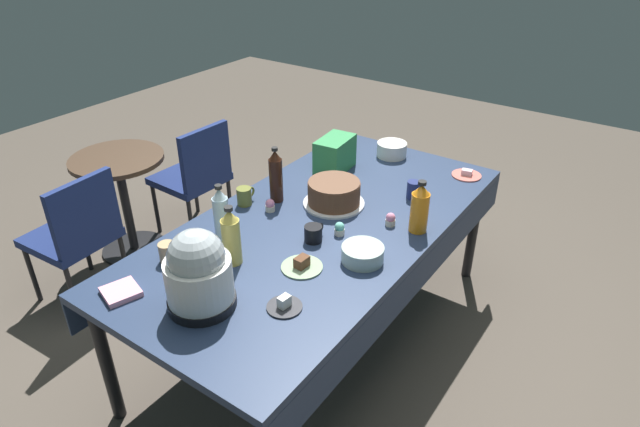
{
  "coord_description": "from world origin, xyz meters",
  "views": [
    {
      "loc": [
        -1.93,
        -1.35,
        2.17
      ],
      "look_at": [
        0.0,
        0.0,
        0.8
      ],
      "focal_mm": 30.57,
      "sensor_mm": 36.0,
      "label": 1
    }
  ],
  "objects_px": {
    "coffee_mug_black": "(314,233)",
    "cupcake_berry": "(270,205)",
    "ceramic_snack_bowl": "(392,149)",
    "maroon_chair_right": "(196,173)",
    "frosted_layer_cake": "(334,193)",
    "glass_salad_bowl": "(363,254)",
    "maroon_chair_left": "(77,231)",
    "soda_carton": "(335,154)",
    "potluck_table": "(320,232)",
    "coffee_mug_olive": "(245,196)",
    "soda_bottle_cola": "(276,176)",
    "round_cafe_table": "(122,187)",
    "coffee_mug_navy": "(414,190)",
    "dessert_plate_coral": "(467,174)",
    "slow_cooker": "(198,273)",
    "cupcake_cocoa": "(340,229)",
    "dessert_plate_charcoal": "(284,305)",
    "coffee_mug_tan": "(168,252)",
    "soda_bottle_water": "(221,216)",
    "dessert_plate_sage": "(302,265)",
    "cupcake_vanilla": "(390,219)",
    "soda_bottle_ginger_ale": "(231,237)",
    "soda_bottle_orange_juice": "(420,208)"
  },
  "relations": [
    {
      "from": "cupcake_vanilla",
      "to": "maroon_chair_left",
      "type": "relative_size",
      "value": 0.08
    },
    {
      "from": "soda_bottle_ginger_ale",
      "to": "soda_bottle_orange_juice",
      "type": "relative_size",
      "value": 1.05
    },
    {
      "from": "cupcake_cocoa",
      "to": "coffee_mug_navy",
      "type": "relative_size",
      "value": 0.6
    },
    {
      "from": "potluck_table",
      "to": "dessert_plate_sage",
      "type": "relative_size",
      "value": 11.81
    },
    {
      "from": "ceramic_snack_bowl",
      "to": "cupcake_berry",
      "type": "height_order",
      "value": "ceramic_snack_bowl"
    },
    {
      "from": "cupcake_vanilla",
      "to": "maroon_chair_right",
      "type": "relative_size",
      "value": 0.08
    },
    {
      "from": "potluck_table",
      "to": "soda_bottle_water",
      "type": "height_order",
      "value": "soda_bottle_water"
    },
    {
      "from": "coffee_mug_tan",
      "to": "glass_salad_bowl",
      "type": "bearing_deg",
      "value": -55.17
    },
    {
      "from": "dessert_plate_charcoal",
      "to": "coffee_mug_navy",
      "type": "relative_size",
      "value": 1.28
    },
    {
      "from": "frosted_layer_cake",
      "to": "cupcake_cocoa",
      "type": "height_order",
      "value": "frosted_layer_cake"
    },
    {
      "from": "soda_bottle_ginger_ale",
      "to": "soda_carton",
      "type": "relative_size",
      "value": 1.1
    },
    {
      "from": "soda_bottle_orange_juice",
      "to": "soda_bottle_ginger_ale",
      "type": "bearing_deg",
      "value": 142.2
    },
    {
      "from": "slow_cooker",
      "to": "glass_salad_bowl",
      "type": "xyz_separation_m",
      "value": [
        0.64,
        -0.37,
        -0.12
      ]
    },
    {
      "from": "potluck_table",
      "to": "coffee_mug_navy",
      "type": "xyz_separation_m",
      "value": [
        0.5,
        -0.27,
        0.11
      ]
    },
    {
      "from": "coffee_mug_black",
      "to": "soda_carton",
      "type": "bearing_deg",
      "value": 26.41
    },
    {
      "from": "dessert_plate_charcoal",
      "to": "coffee_mug_black",
      "type": "xyz_separation_m",
      "value": [
        0.47,
        0.19,
        0.03
      ]
    },
    {
      "from": "potluck_table",
      "to": "slow_cooker",
      "type": "xyz_separation_m",
      "value": [
        -0.8,
        0.02,
        0.22
      ]
    },
    {
      "from": "cupcake_berry",
      "to": "maroon_chair_left",
      "type": "bearing_deg",
      "value": 114.59
    },
    {
      "from": "frosted_layer_cake",
      "to": "cupcake_berry",
      "type": "bearing_deg",
      "value": 137.01
    },
    {
      "from": "soda_bottle_water",
      "to": "maroon_chair_right",
      "type": "height_order",
      "value": "soda_bottle_water"
    },
    {
      "from": "potluck_table",
      "to": "coffee_mug_olive",
      "type": "relative_size",
      "value": 18.34
    },
    {
      "from": "ceramic_snack_bowl",
      "to": "maroon_chair_right",
      "type": "bearing_deg",
      "value": 112.81
    },
    {
      "from": "soda_bottle_orange_juice",
      "to": "maroon_chair_left",
      "type": "bearing_deg",
      "value": 112.97
    },
    {
      "from": "coffee_mug_black",
      "to": "cupcake_berry",
      "type": "bearing_deg",
      "value": 73.96
    },
    {
      "from": "glass_salad_bowl",
      "to": "dessert_plate_sage",
      "type": "distance_m",
      "value": 0.28
    },
    {
      "from": "soda_bottle_orange_juice",
      "to": "coffee_mug_black",
      "type": "height_order",
      "value": "soda_bottle_orange_juice"
    },
    {
      "from": "potluck_table",
      "to": "coffee_mug_navy",
      "type": "bearing_deg",
      "value": -28.03
    },
    {
      "from": "dessert_plate_charcoal",
      "to": "soda_bottle_water",
      "type": "relative_size",
      "value": 0.48
    },
    {
      "from": "dessert_plate_sage",
      "to": "soda_bottle_ginger_ale",
      "type": "bearing_deg",
      "value": 116.76
    },
    {
      "from": "ceramic_snack_bowl",
      "to": "maroon_chair_left",
      "type": "height_order",
      "value": "maroon_chair_left"
    },
    {
      "from": "ceramic_snack_bowl",
      "to": "soda_carton",
      "type": "bearing_deg",
      "value": 153.41
    },
    {
      "from": "slow_cooker",
      "to": "coffee_mug_navy",
      "type": "xyz_separation_m",
      "value": [
        1.3,
        -0.28,
        -0.11
      ]
    },
    {
      "from": "frosted_layer_cake",
      "to": "maroon_chair_right",
      "type": "distance_m",
      "value": 1.36
    },
    {
      "from": "soda_bottle_cola",
      "to": "maroon_chair_right",
      "type": "xyz_separation_m",
      "value": [
        0.34,
        1.03,
        -0.4
      ]
    },
    {
      "from": "soda_bottle_cola",
      "to": "coffee_mug_tan",
      "type": "distance_m",
      "value": 0.73
    },
    {
      "from": "glass_salad_bowl",
      "to": "ceramic_snack_bowl",
      "type": "relative_size",
      "value": 1.03
    },
    {
      "from": "dessert_plate_charcoal",
      "to": "coffee_mug_olive",
      "type": "bearing_deg",
      "value": 51.91
    },
    {
      "from": "cupcake_berry",
      "to": "soda_bottle_water",
      "type": "bearing_deg",
      "value": -178.56
    },
    {
      "from": "glass_salad_bowl",
      "to": "maroon_chair_left",
      "type": "relative_size",
      "value": 0.23
    },
    {
      "from": "soda_bottle_cola",
      "to": "round_cafe_table",
      "type": "relative_size",
      "value": 0.43
    },
    {
      "from": "soda_bottle_cola",
      "to": "coffee_mug_navy",
      "type": "bearing_deg",
      "value": -52.78
    },
    {
      "from": "cupcake_berry",
      "to": "soda_bottle_orange_juice",
      "type": "bearing_deg",
      "value": -69.5
    },
    {
      "from": "soda_carton",
      "to": "frosted_layer_cake",
      "type": "bearing_deg",
      "value": -152.66
    },
    {
      "from": "frosted_layer_cake",
      "to": "coffee_mug_olive",
      "type": "bearing_deg",
      "value": 124.79
    },
    {
      "from": "glass_salad_bowl",
      "to": "coffee_mug_black",
      "type": "bearing_deg",
      "value": 88.37
    },
    {
      "from": "maroon_chair_right",
      "to": "soda_carton",
      "type": "bearing_deg",
      "value": -81.67
    },
    {
      "from": "dessert_plate_charcoal",
      "to": "soda_bottle_ginger_ale",
      "type": "height_order",
      "value": "soda_bottle_ginger_ale"
    },
    {
      "from": "cupcake_berry",
      "to": "cupcake_cocoa",
      "type": "bearing_deg",
      "value": -88.04
    },
    {
      "from": "dessert_plate_coral",
      "to": "slow_cooker",
      "type": "bearing_deg",
      "value": 166.32
    },
    {
      "from": "coffee_mug_olive",
      "to": "round_cafe_table",
      "type": "xyz_separation_m",
      "value": [
        0.03,
        1.14,
        -0.3
      ]
    }
  ]
}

